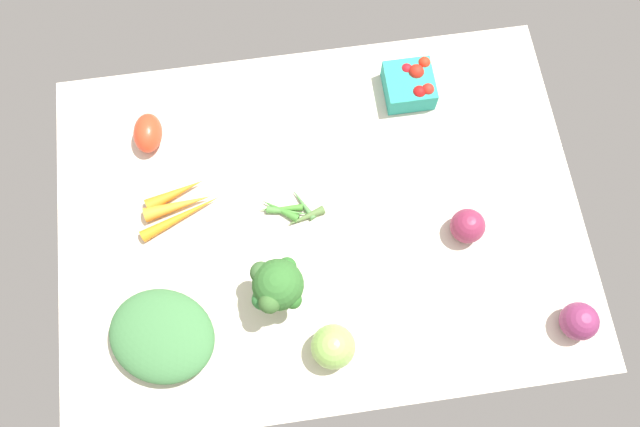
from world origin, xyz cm
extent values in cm
cube|color=beige|center=(0.00, 0.00, 1.00)|extent=(104.00, 76.00, 2.00)
cylinder|color=#92C278|center=(9.67, 14.47, 4.52)|extent=(3.56, 3.56, 5.04)
sphere|color=#31692B|center=(9.67, 14.47, 10.57)|extent=(9.41, 9.41, 9.41)
sphere|color=#39632C|center=(11.45, 17.79, 12.19)|extent=(3.95, 3.95, 3.95)
sphere|color=#2E6A28|center=(7.64, 11.30, 10.27)|extent=(3.48, 3.48, 3.48)
sphere|color=#2B6425|center=(7.39, 17.47, 10.00)|extent=(3.33, 3.33, 3.33)
sphere|color=#386230|center=(12.43, 11.91, 10.95)|extent=(4.05, 4.05, 4.05)
sphere|color=#2E6F33|center=(12.80, 16.57, 9.81)|extent=(3.89, 3.89, 3.89)
ellipsoid|color=red|center=(32.44, -21.85, 4.87)|extent=(6.65, 9.02, 5.75)
cone|color=orange|center=(27.23, -3.53, 3.19)|extent=(16.86, 8.51, 2.39)
cone|color=orange|center=(27.61, -5.76, 3.50)|extent=(13.92, 5.18, 2.99)
cone|color=orange|center=(28.06, -8.47, 3.44)|extent=(12.41, 6.66, 2.89)
cone|color=#4C873B|center=(6.16, -1.64, 2.78)|extent=(8.75, 3.71, 1.56)
cone|color=#4E8444|center=(3.10, -3.06, 2.68)|extent=(4.69, 7.56, 1.36)
cone|color=#58783D|center=(3.00, 0.18, 2.87)|extent=(8.36, 3.98, 1.75)
cone|color=#408330|center=(7.84, -2.34, 2.87)|extent=(7.80, 6.38, 1.75)
cone|color=#478C31|center=(7.83, -2.53, 2.72)|extent=(9.44, 2.09, 1.44)
sphere|color=#7F2D58|center=(-44.24, 27.94, 5.55)|extent=(7.09, 7.09, 7.09)
sphere|color=maroon|center=(-27.87, 6.99, 5.40)|extent=(6.80, 6.80, 6.80)
sphere|color=#8ABA54|center=(1.32, 26.20, 6.08)|extent=(8.16, 8.16, 8.16)
cube|color=teal|center=(-22.44, -25.27, 4.62)|extent=(10.05, 10.05, 5.24)
sphere|color=red|center=(-22.20, -28.00, 6.71)|extent=(2.44, 2.44, 2.44)
sphere|color=red|center=(-23.75, -22.22, 6.72)|extent=(2.91, 2.91, 2.91)
sphere|color=red|center=(-25.60, -22.49, 7.03)|extent=(2.61, 2.61, 2.61)
sphere|color=red|center=(-26.08, -28.82, 6.97)|extent=(2.58, 2.58, 2.58)
sphere|color=red|center=(-23.99, -26.87, 7.00)|extent=(3.30, 3.30, 3.30)
ellipsoid|color=#3F7741|center=(32.07, 19.73, 5.16)|extent=(25.81, 24.78, 6.32)
camera|label=1|loc=(5.59, 39.41, 122.66)|focal=35.70mm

